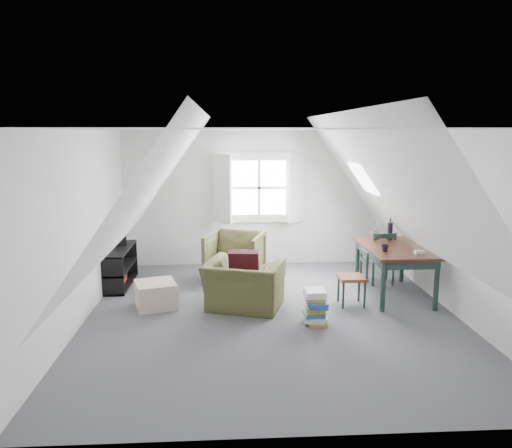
{
  "coord_description": "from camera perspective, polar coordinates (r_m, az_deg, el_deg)",
  "views": [
    {
      "loc": [
        -0.61,
        -6.43,
        2.47
      ],
      "look_at": [
        -0.18,
        0.6,
        1.16
      ],
      "focal_mm": 35.0,
      "sensor_mm": 36.0,
      "label": 1
    }
  ],
  "objects": [
    {
      "name": "cup",
      "position": [
        7.45,
        14.51,
        -3.06
      ],
      "size": [
        0.12,
        0.12,
        0.1
      ],
      "primitive_type": "imported",
      "rotation": [
        0.0,
        0.0,
        -0.05
      ],
      "color": "black",
      "rests_on": "dining_table"
    },
    {
      "name": "ottoman",
      "position": [
        7.33,
        -11.37,
        -7.91
      ],
      "size": [
        0.68,
        0.68,
        0.36
      ],
      "primitive_type": "cube",
      "rotation": [
        0.0,
        0.0,
        0.29
      ],
      "color": "#BDA794",
      "rests_on": "floor"
    },
    {
      "name": "electronics_box",
      "position": [
        8.59,
        -15.26,
        -1.65
      ],
      "size": [
        0.25,
        0.31,
        0.22
      ],
      "primitive_type": "cube",
      "rotation": [
        0.0,
        0.0,
        0.21
      ],
      "color": "black",
      "rests_on": "media_shelf"
    },
    {
      "name": "ceiling",
      "position": [
        6.46,
        1.98,
        10.77
      ],
      "size": [
        5.5,
        5.5,
        0.0
      ],
      "primitive_type": "plane",
      "rotation": [
        3.14,
        0.0,
        0.0
      ],
      "color": "white",
      "rests_on": "wall_back"
    },
    {
      "name": "wall_right",
      "position": [
        7.25,
        22.0,
        0.04
      ],
      "size": [
        0.0,
        5.5,
        5.5
      ],
      "primitive_type": "plane",
      "rotation": [
        1.57,
        0.0,
        -1.57
      ],
      "color": "silver",
      "rests_on": "ground"
    },
    {
      "name": "skylight",
      "position": [
        8.06,
        12.14,
        5.12
      ],
      "size": [
        0.35,
        0.75,
        0.47
      ],
      "primitive_type": "cube",
      "rotation": [
        0.0,
        0.95,
        0.0
      ],
      "color": "white",
      "rests_on": "slope_right"
    },
    {
      "name": "wall_front",
      "position": [
        3.93,
        5.68,
        -7.65
      ],
      "size": [
        5.0,
        0.0,
        5.0
      ],
      "primitive_type": "plane",
      "rotation": [
        -1.57,
        0.0,
        0.0
      ],
      "color": "silver",
      "rests_on": "ground"
    },
    {
      "name": "vase_twigs",
      "position": [
        8.32,
        15.07,
        -0.65
      ],
      "size": [
        0.08,
        0.09,
        0.66
      ],
      "rotation": [
        0.0,
        0.0,
        -0.11
      ],
      "color": "black",
      "rests_on": "dining_table"
    },
    {
      "name": "magazine_stack",
      "position": [
        6.62,
        6.85,
        -9.39
      ],
      "size": [
        0.34,
        0.4,
        0.45
      ],
      "rotation": [
        0.0,
        0.0,
        0.04
      ],
      "color": "#B29933",
      "rests_on": "floor"
    },
    {
      "name": "dining_chair_far",
      "position": [
        8.44,
        14.14,
        -3.62
      ],
      "size": [
        0.41,
        0.41,
        0.88
      ],
      "rotation": [
        0.0,
        0.0,
        3.03
      ],
      "color": "brown",
      "rests_on": "floor"
    },
    {
      "name": "demijohn",
      "position": [
        8.15,
        13.61,
        -1.03
      ],
      "size": [
        0.2,
        0.2,
        0.28
      ],
      "rotation": [
        0.0,
        0.0,
        -0.07
      ],
      "color": "silver",
      "rests_on": "dining_table"
    },
    {
      "name": "dining_chair_near",
      "position": [
        7.34,
        11.15,
        -5.9
      ],
      "size": [
        0.38,
        0.38,
        0.81
      ],
      "rotation": [
        0.0,
        0.0,
        -1.88
      ],
      "color": "brown",
      "rests_on": "floor"
    },
    {
      "name": "slope_right",
      "position": [
        6.82,
        15.06,
        4.3
      ],
      "size": [
        3.19,
        5.5,
        4.48
      ],
      "primitive_type": "plane",
      "rotation": [
        0.0,
        -2.19,
        0.0
      ],
      "color": "white",
      "rests_on": "wall_right"
    },
    {
      "name": "paper_box",
      "position": [
        7.46,
        18.17,
        -3.07
      ],
      "size": [
        0.14,
        0.1,
        0.04
      ],
      "primitive_type": "cube",
      "rotation": [
        0.0,
        0.0,
        -0.08
      ],
      "color": "white",
      "rests_on": "dining_table"
    },
    {
      "name": "armchair_near",
      "position": [
        7.21,
        -1.31,
        -9.53
      ],
      "size": [
        1.27,
        1.18,
        0.68
      ],
      "primitive_type": "imported",
      "rotation": [
        0.0,
        0.0,
        2.84
      ],
      "color": "#444422",
      "rests_on": "floor"
    },
    {
      "name": "media_shelf",
      "position": [
        8.41,
        -15.52,
        -4.97
      ],
      "size": [
        0.4,
        1.21,
        0.62
      ],
      "rotation": [
        0.0,
        0.0,
        0.08
      ],
      "color": "black",
      "rests_on": "floor"
    },
    {
      "name": "floor",
      "position": [
        6.92,
        1.85,
        -10.42
      ],
      "size": [
        5.5,
        5.5,
        0.0
      ],
      "primitive_type": "plane",
      "color": "#4A4A4F",
      "rests_on": "ground"
    },
    {
      "name": "dormer_window",
      "position": [
        9.18,
        0.36,
        4.13
      ],
      "size": [
        1.71,
        0.35,
        1.3
      ],
      "color": "white",
      "rests_on": "wall_back"
    },
    {
      "name": "wall_left",
      "position": [
        6.81,
        -19.51,
        -0.42
      ],
      "size": [
        0.0,
        5.5,
        5.5
      ],
      "primitive_type": "plane",
      "rotation": [
        1.57,
        0.0,
        1.57
      ],
      "color": "silver",
      "rests_on": "ground"
    },
    {
      "name": "dining_table",
      "position": [
        7.83,
        15.55,
        -3.22
      ],
      "size": [
        0.92,
        1.53,
        0.76
      ],
      "rotation": [
        0.0,
        0.0,
        -0.05
      ],
      "color": "#35190E",
      "rests_on": "floor"
    },
    {
      "name": "wall_back",
      "position": [
        9.28,
        0.33,
        2.96
      ],
      "size": [
        5.0,
        0.0,
        5.0
      ],
      "primitive_type": "plane",
      "rotation": [
        1.57,
        0.0,
        0.0
      ],
      "color": "silver",
      "rests_on": "ground"
    },
    {
      "name": "armchair_far",
      "position": [
        8.47,
        -2.41,
        -6.45
      ],
      "size": [
        1.11,
        1.12,
        0.83
      ],
      "primitive_type": "imported",
      "rotation": [
        0.0,
        0.0,
        -0.29
      ],
      "color": "#444422",
      "rests_on": "floor"
    },
    {
      "name": "slope_left",
      "position": [
        6.54,
        -11.75,
        4.19
      ],
      "size": [
        3.19,
        5.5,
        4.48
      ],
      "primitive_type": "plane",
      "rotation": [
        0.0,
        2.19,
        0.0
      ],
      "color": "white",
      "rests_on": "wall_left"
    },
    {
      "name": "throw_pillow",
      "position": [
        7.17,
        -1.38,
        -4.62
      ],
      "size": [
        0.46,
        0.3,
        0.45
      ],
      "primitive_type": "cube",
      "rotation": [
        0.31,
        0.0,
        -0.13
      ],
      "color": "#380F17",
      "rests_on": "armchair_near"
    }
  ]
}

